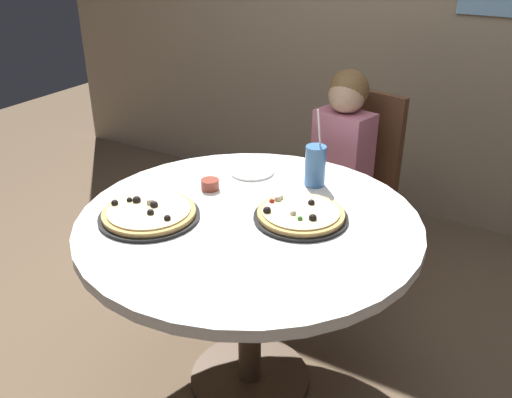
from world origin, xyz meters
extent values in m
plane|color=brown|center=(0.00, 0.00, 0.00)|extent=(8.00, 8.00, 0.00)
cylinder|color=white|center=(0.00, 0.00, 0.73)|extent=(1.20, 1.20, 0.04)
cylinder|color=#4C3826|center=(0.00, 0.00, 0.36)|extent=(0.09, 0.09, 0.69)
cylinder|color=#4C3826|center=(0.00, 0.00, 0.01)|extent=(0.48, 0.48, 0.02)
cube|color=brown|center=(0.00, 0.89, 0.43)|extent=(0.49, 0.49, 0.04)
cube|color=brown|center=(0.04, 1.07, 0.69)|extent=(0.40, 0.14, 0.52)
cylinder|color=brown|center=(-0.21, 0.77, 0.21)|extent=(0.04, 0.04, 0.41)
cylinder|color=brown|center=(0.12, 0.69, 0.21)|extent=(0.04, 0.04, 0.41)
cylinder|color=brown|center=(-0.12, 1.10, 0.21)|extent=(0.04, 0.04, 0.41)
cylinder|color=brown|center=(0.21, 1.02, 0.21)|extent=(0.04, 0.04, 0.41)
cube|color=#3F4766|center=(-0.03, 0.74, 0.23)|extent=(0.31, 0.37, 0.45)
cube|color=#CC728C|center=(0.00, 0.87, 0.67)|extent=(0.29, 0.22, 0.44)
sphere|color=tan|center=(0.00, 0.87, 0.97)|extent=(0.17, 0.17, 0.17)
sphere|color=brown|center=(0.00, 0.89, 0.99)|extent=(0.18, 0.18, 0.18)
cylinder|color=black|center=(0.16, 0.08, 0.76)|extent=(0.33, 0.33, 0.01)
cylinder|color=tan|center=(0.16, 0.08, 0.77)|extent=(0.30, 0.30, 0.02)
cylinder|color=beige|center=(0.16, 0.08, 0.78)|extent=(0.27, 0.27, 0.01)
sphere|color=beige|center=(0.15, 0.04, 0.79)|extent=(0.02, 0.02, 0.02)
sphere|color=black|center=(0.17, 0.14, 0.79)|extent=(0.02, 0.02, 0.02)
sphere|color=beige|center=(0.06, 0.12, 0.79)|extent=(0.02, 0.02, 0.02)
sphere|color=#387F33|center=(0.19, 0.02, 0.79)|extent=(0.02, 0.02, 0.02)
sphere|color=#B2231E|center=(0.04, 0.09, 0.79)|extent=(0.02, 0.02, 0.02)
sphere|color=beige|center=(0.06, 0.11, 0.79)|extent=(0.03, 0.03, 0.03)
sphere|color=beige|center=(0.17, 0.14, 0.79)|extent=(0.02, 0.02, 0.02)
sphere|color=black|center=(0.07, 0.01, 0.79)|extent=(0.03, 0.03, 0.03)
sphere|color=black|center=(0.22, 0.04, 0.79)|extent=(0.03, 0.03, 0.03)
cylinder|color=black|center=(-0.30, -0.17, 0.76)|extent=(0.35, 0.35, 0.01)
cylinder|color=tan|center=(-0.30, -0.17, 0.77)|extent=(0.32, 0.32, 0.02)
cylinder|color=beige|center=(-0.30, -0.17, 0.78)|extent=(0.29, 0.29, 0.01)
sphere|color=black|center=(-0.42, -0.21, 0.79)|extent=(0.02, 0.02, 0.02)
sphere|color=black|center=(-0.37, -0.15, 0.79)|extent=(0.03, 0.03, 0.03)
sphere|color=black|center=(-0.29, -0.15, 0.79)|extent=(0.03, 0.03, 0.03)
sphere|color=beige|center=(-0.32, -0.14, 0.79)|extent=(0.03, 0.03, 0.03)
sphere|color=black|center=(-0.20, -0.20, 0.79)|extent=(0.02, 0.02, 0.02)
sphere|color=black|center=(-0.27, -0.20, 0.79)|extent=(0.02, 0.02, 0.02)
sphere|color=black|center=(-0.40, -0.16, 0.79)|extent=(0.02, 0.02, 0.02)
cylinder|color=#3F72B2|center=(0.08, 0.36, 0.83)|extent=(0.08, 0.08, 0.16)
cylinder|color=white|center=(0.10, 0.36, 0.95)|extent=(0.03, 0.03, 0.22)
cylinder|color=brown|center=(-0.24, 0.12, 0.77)|extent=(0.07, 0.07, 0.04)
cylinder|color=white|center=(-0.18, 0.34, 0.76)|extent=(0.18, 0.18, 0.01)
camera|label=1|loc=(0.87, -1.45, 1.67)|focal=38.80mm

